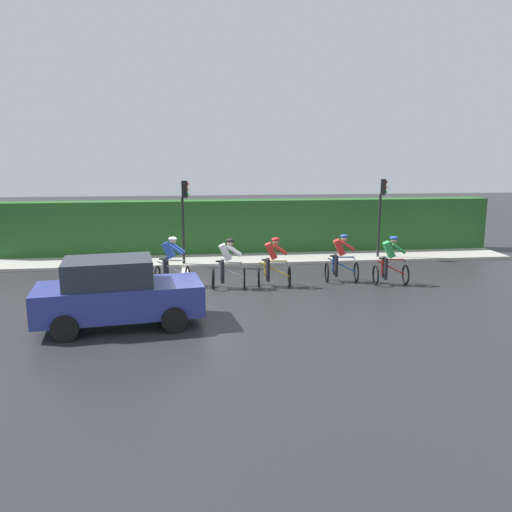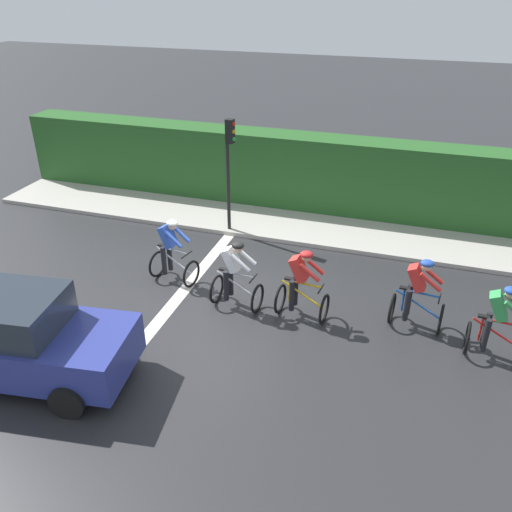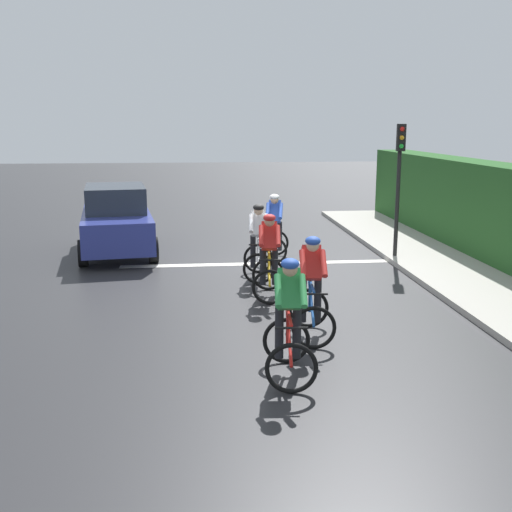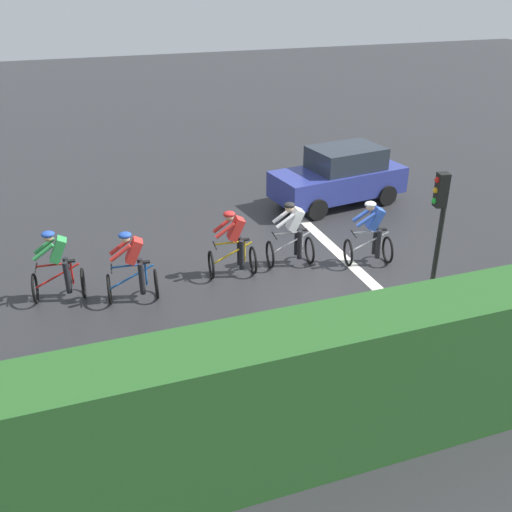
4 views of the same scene
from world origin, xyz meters
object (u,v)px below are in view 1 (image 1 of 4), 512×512
object	(u,v)px
cyclist_lead	(390,262)
cyclist_mid	(273,263)
car_navy	(117,293)
cyclist_second	(341,259)
traffic_light_far_junction	(381,206)
cyclist_fourth	(227,265)
cyclist_trailing	(171,262)
traffic_light_near_crossing	(184,210)

from	to	relation	value
cyclist_lead	cyclist_mid	bearing A→B (deg)	-93.06
cyclist_lead	car_navy	distance (m)	9.07
cyclist_second	car_navy	xyz separation A→B (m)	(3.84, -6.93, 0.08)
traffic_light_far_junction	car_navy	bearing A→B (deg)	-52.39
cyclist_second	cyclist_fourth	distance (m)	3.94
cyclist_second	cyclist_trailing	size ratio (longest dim) A/B	1.00
cyclist_lead	cyclist_second	bearing A→B (deg)	-111.16
car_navy	traffic_light_far_junction	xyz separation A→B (m)	(-7.44, 9.66, 1.35)
cyclist_trailing	car_navy	world-z (taller)	car_navy
cyclist_fourth	car_navy	xyz separation A→B (m)	(3.41, -3.02, 0.08)
cyclist_second	cyclist_fourth	world-z (taller)	same
cyclist_fourth	traffic_light_near_crossing	distance (m)	4.10
cyclist_second	traffic_light_far_junction	size ratio (longest dim) A/B	0.50
cyclist_lead	traffic_light_far_junction	size ratio (longest dim) A/B	0.50
cyclist_fourth	cyclist_lead	bearing A→B (deg)	88.35
cyclist_trailing	traffic_light_near_crossing	size ratio (longest dim) A/B	0.50
cyclist_fourth	traffic_light_near_crossing	bearing A→B (deg)	-158.34
cyclist_lead	traffic_light_near_crossing	world-z (taller)	traffic_light_near_crossing
cyclist_mid	traffic_light_near_crossing	bearing A→B (deg)	-140.25
cyclist_mid	car_navy	xyz separation A→B (m)	(3.46, -4.52, 0.08)
cyclist_trailing	cyclist_mid	bearing A→B (deg)	80.83
car_navy	cyclist_fourth	bearing A→B (deg)	138.49
cyclist_trailing	car_navy	distance (m)	4.17
cyclist_lead	cyclist_mid	distance (m)	3.94
cyclist_mid	cyclist_fourth	bearing A→B (deg)	-87.95
cyclist_second	traffic_light_far_junction	xyz separation A→B (m)	(-3.60, 2.73, 1.43)
car_navy	cyclist_trailing	bearing A→B (deg)	163.69
cyclist_lead	traffic_light_far_junction	bearing A→B (deg)	164.04
cyclist_fourth	traffic_light_near_crossing	xyz separation A→B (m)	(-3.57, -1.42, 1.43)
cyclist_trailing	traffic_light_far_junction	distance (m)	9.27
cyclist_second	car_navy	bearing A→B (deg)	-61.01
car_navy	cyclist_lead	bearing A→B (deg)	111.01
cyclist_mid	traffic_light_near_crossing	distance (m)	4.79
cyclist_mid	traffic_light_near_crossing	world-z (taller)	traffic_light_near_crossing
cyclist_mid	traffic_light_near_crossing	size ratio (longest dim) A/B	0.50
cyclist_second	cyclist_trailing	distance (m)	5.77
cyclist_trailing	cyclist_lead	bearing A→B (deg)	84.11
traffic_light_near_crossing	cyclist_trailing	bearing A→B (deg)	-8.15
cyclist_mid	car_navy	bearing A→B (deg)	-52.57
traffic_light_far_junction	traffic_light_near_crossing	bearing A→B (deg)	-86.71
car_navy	traffic_light_near_crossing	distance (m)	7.29
cyclist_second	cyclist_lead	bearing A→B (deg)	68.84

